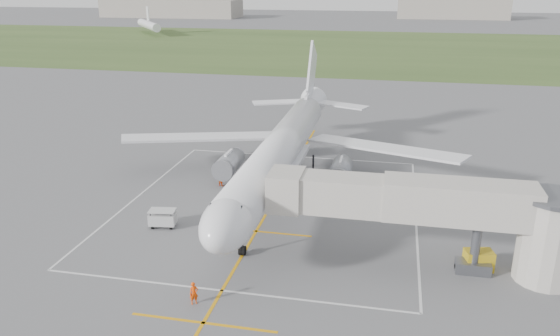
% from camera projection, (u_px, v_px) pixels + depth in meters
% --- Properties ---
extents(ground, '(700.00, 700.00, 0.00)m').
position_uv_depth(ground, '(279.00, 191.00, 57.82)').
color(ground, '#515153').
rests_on(ground, ground).
extents(grass_strip, '(700.00, 120.00, 0.02)m').
position_uv_depth(grass_strip, '(362.00, 48.00, 177.96)').
color(grass_strip, '#374F22').
rests_on(grass_strip, ground).
extents(apron_markings, '(28.20, 60.00, 0.01)m').
position_uv_depth(apron_markings, '(267.00, 213.00, 52.44)').
color(apron_markings, orange).
rests_on(apron_markings, ground).
extents(airliner, '(38.93, 46.75, 13.52)m').
position_uv_depth(airliner, '(281.00, 149.00, 57.07)').
color(airliner, silver).
rests_on(airliner, ground).
extents(jet_bridge, '(23.40, 5.00, 7.20)m').
position_uv_depth(jet_bridge, '(448.00, 213.00, 40.71)').
color(jet_bridge, '#ADA89C').
rests_on(jet_bridge, ground).
extents(gpu_unit, '(2.35, 1.87, 1.57)m').
position_uv_depth(gpu_unit, '(478.00, 260.00, 41.96)').
color(gpu_unit, '#BA9A17').
rests_on(gpu_unit, ground).
extents(baggage_cart, '(2.53, 1.73, 1.64)m').
position_uv_depth(baggage_cart, '(163.00, 218.00, 49.20)').
color(baggage_cart, '#BEBEBE').
rests_on(baggage_cart, ground).
extents(ramp_worker_nose, '(0.71, 0.65, 1.64)m').
position_uv_depth(ramp_worker_nose, '(194.00, 293.00, 37.49)').
color(ramp_worker_nose, '#F14507').
rests_on(ramp_worker_nose, ground).
extents(ramp_worker_wing, '(1.00, 0.90, 1.67)m').
position_uv_depth(ramp_worker_wing, '(221.00, 178.00, 59.08)').
color(ramp_worker_wing, '#EC4B07').
rests_on(ramp_worker_wing, ground).
extents(distant_hangars, '(345.00, 49.00, 12.00)m').
position_uv_depth(distant_hangars, '(350.00, 9.00, 304.37)').
color(distant_hangars, gray).
rests_on(distant_hangars, ground).
extents(distant_aircraft, '(208.68, 53.97, 8.85)m').
position_uv_depth(distant_aircraft, '(378.00, 26.00, 218.10)').
color(distant_aircraft, silver).
rests_on(distant_aircraft, ground).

